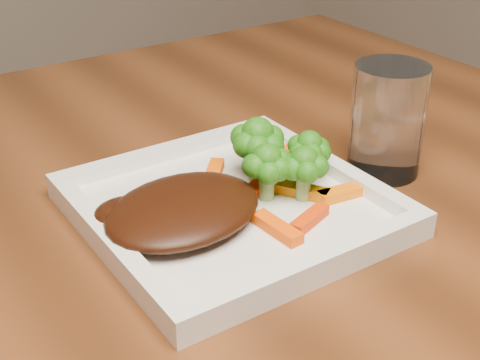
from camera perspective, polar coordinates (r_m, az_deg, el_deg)
plate at (r=0.65m, az=-0.74°, el=-2.65°), size 0.27×0.27×0.01m
steak at (r=0.61m, az=-4.87°, el=-2.52°), size 0.17×0.15×0.03m
broccoli_0 at (r=0.68m, az=1.49°, el=2.78°), size 0.07×0.07×0.07m
broccoli_1 at (r=0.68m, az=5.90°, el=2.52°), size 0.06×0.06×0.06m
broccoli_2 at (r=0.64m, az=5.47°, el=0.72°), size 0.06×0.06×0.06m
broccoli_3 at (r=0.64m, az=2.31°, el=0.85°), size 0.06×0.06×0.06m
carrot_0 at (r=0.62m, az=5.95°, el=-3.32°), size 0.05×0.03×0.01m
carrot_1 at (r=0.66m, az=8.96°, el=-1.01°), size 0.06×0.02×0.01m
carrot_2 at (r=0.60m, az=3.18°, el=-4.09°), size 0.02×0.06×0.01m
carrot_3 at (r=0.73m, az=3.72°, el=2.28°), size 0.05×0.02×0.01m
carrot_4 at (r=0.69m, az=-2.26°, el=0.54°), size 0.05×0.05×0.01m
carrot_5 at (r=0.66m, az=5.05°, el=-0.86°), size 0.05×0.06×0.01m
carrot_6 at (r=0.67m, az=1.99°, el=-0.26°), size 0.06×0.04×0.01m
drinking_glass at (r=0.72m, az=12.46°, el=5.00°), size 0.09×0.09×0.12m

